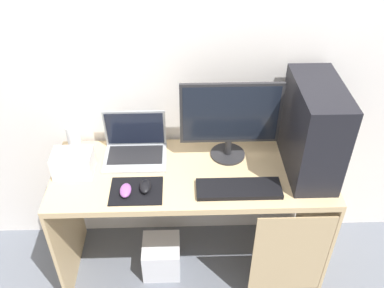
{
  "coord_description": "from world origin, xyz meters",
  "views": [
    {
      "loc": [
        -0.05,
        -1.65,
        2.23
      ],
      "look_at": [
        0.0,
        0.0,
        0.95
      ],
      "focal_mm": 39.35,
      "sensor_mm": 36.0,
      "label": 1
    }
  ],
  "objects": [
    {
      "name": "keyboard",
      "position": [
        0.23,
        -0.15,
        0.78
      ],
      "size": [
        0.42,
        0.14,
        0.02
      ],
      "primitive_type": "cube",
      "color": "black",
      "rests_on": "desk"
    },
    {
      "name": "mouse_left",
      "position": [
        -0.23,
        -0.13,
        0.79
      ],
      "size": [
        0.06,
        0.1,
        0.03
      ],
      "primitive_type": "ellipsoid",
      "color": "black",
      "rests_on": "mousepad"
    },
    {
      "name": "wall_back",
      "position": [
        0.0,
        0.32,
        1.3
      ],
      "size": [
        4.0,
        0.05,
        2.6
      ],
      "color": "silver",
      "rests_on": "ground_plane"
    },
    {
      "name": "projector",
      "position": [
        -0.61,
        0.01,
        0.83
      ],
      "size": [
        0.2,
        0.14,
        0.13
      ],
      "primitive_type": "cube",
      "color": "white",
      "rests_on": "desk"
    },
    {
      "name": "subwoofer",
      "position": [
        -0.19,
        -0.03,
        0.11
      ],
      "size": [
        0.22,
        0.22,
        0.22
      ],
      "primitive_type": "cube",
      "color": "silver",
      "rests_on": "ground_plane"
    },
    {
      "name": "mouse_right",
      "position": [
        -0.33,
        -0.16,
        0.79
      ],
      "size": [
        0.06,
        0.1,
        0.03
      ],
      "primitive_type": "ellipsoid",
      "color": "#8C4C99",
      "rests_on": "mousepad"
    },
    {
      "name": "speaker",
      "position": [
        -0.63,
        0.17,
        0.86
      ],
      "size": [
        0.07,
        0.07,
        0.18
      ],
      "primitive_type": "cylinder",
      "color": "white",
      "rests_on": "desk"
    },
    {
      "name": "ground_plane",
      "position": [
        0.0,
        0.0,
        0.0
      ],
      "size": [
        8.0,
        8.0,
        0.0
      ],
      "primitive_type": "plane",
      "color": "slate"
    },
    {
      "name": "pc_tower",
      "position": [
        0.6,
        0.02,
        1.01
      ],
      "size": [
        0.22,
        0.47,
        0.49
      ],
      "primitive_type": "cube",
      "color": "black",
      "rests_on": "desk"
    },
    {
      "name": "desk",
      "position": [
        0.02,
        -0.01,
        0.61
      ],
      "size": [
        1.46,
        0.56,
        0.77
      ],
      "color": "tan",
      "rests_on": "ground_plane"
    },
    {
      "name": "laptop",
      "position": [
        -0.3,
        0.15,
        0.82
      ],
      "size": [
        0.33,
        0.24,
        0.25
      ],
      "color": "#9EA3A8",
      "rests_on": "desk"
    },
    {
      "name": "monitor",
      "position": [
        0.2,
        0.12,
        1.01
      ],
      "size": [
        0.52,
        0.19,
        0.45
      ],
      "color": "#232326",
      "rests_on": "desk"
    },
    {
      "name": "mousepad",
      "position": [
        -0.28,
        -0.14,
        0.77
      ],
      "size": [
        0.26,
        0.2,
        0.0
      ],
      "primitive_type": "cube",
      "color": "black",
      "rests_on": "desk"
    }
  ]
}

